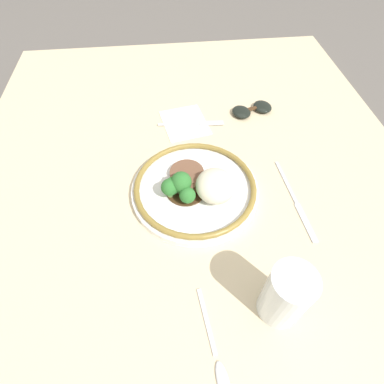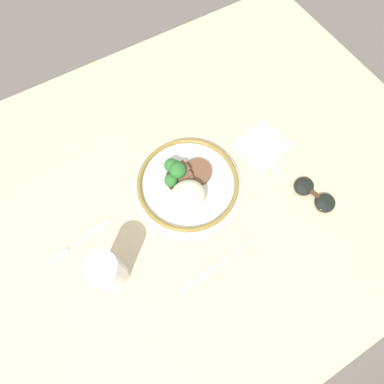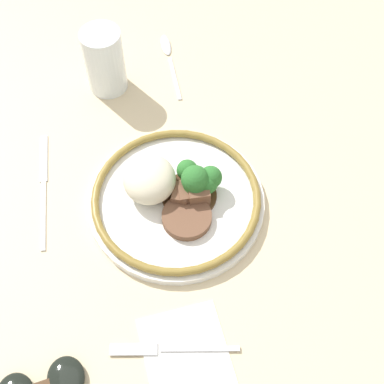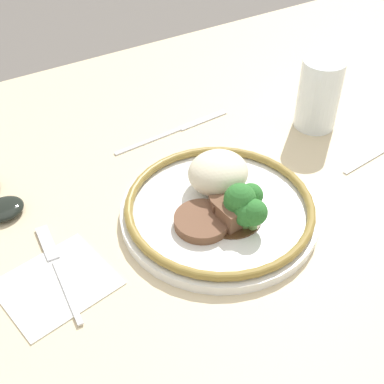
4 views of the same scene
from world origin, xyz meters
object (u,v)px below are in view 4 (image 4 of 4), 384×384
object	(u,v)px
knife	(177,130)
fork	(55,262)
plate	(220,203)
juice_glass	(318,98)

from	to	relation	value
knife	fork	bearing A→B (deg)	-151.16
plate	juice_glass	bearing A→B (deg)	22.16
plate	fork	size ratio (longest dim) A/B	1.57
plate	knife	distance (m)	0.21
plate	fork	distance (m)	0.23
fork	juice_glass	bearing A→B (deg)	-77.48
plate	fork	bearing A→B (deg)	172.69
juice_glass	knife	bearing A→B (deg)	154.08
plate	fork	world-z (taller)	plate
fork	knife	world-z (taller)	fork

